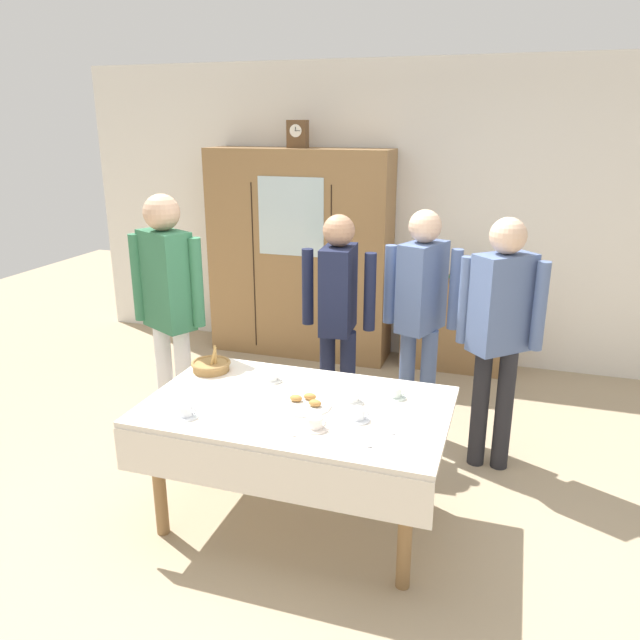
{
  "coord_description": "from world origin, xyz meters",
  "views": [
    {
      "loc": [
        1.05,
        -3.03,
        2.18
      ],
      "look_at": [
        0.0,
        0.2,
        1.08
      ],
      "focal_mm": 34.64,
      "sensor_mm": 36.0,
      "label": 1
    }
  ],
  "objects_px": {
    "tea_cup_mid_right": "(315,424)",
    "spoon_center": "(387,433)",
    "tea_cup_near_right": "(186,412)",
    "spoon_front_edge": "(364,446)",
    "bookshelf_low": "(454,324)",
    "wall_cabinet": "(300,255)",
    "person_near_right_end": "(421,304)",
    "tea_cup_far_left": "(395,393)",
    "book_stack": "(457,276)",
    "dining_table": "(295,423)",
    "mantel_clock": "(298,134)",
    "bread_basket": "(211,365)",
    "pastry_plate": "(306,403)",
    "person_beside_shelf": "(338,306)",
    "tea_cup_mid_left": "(352,398)",
    "tea_cup_front_edge": "(358,415)",
    "person_behind_table_left": "(500,322)",
    "tea_cup_back_edge": "(272,376)",
    "spoon_far_left": "(289,434)",
    "person_behind_table_right": "(168,297)"
  },
  "relations": [
    {
      "from": "tea_cup_back_edge",
      "to": "pastry_plate",
      "type": "xyz_separation_m",
      "value": [
        0.3,
        -0.25,
        -0.02
      ]
    },
    {
      "from": "tea_cup_near_right",
      "to": "tea_cup_mid_left",
      "type": "bearing_deg",
      "value": 29.08
    },
    {
      "from": "bread_basket",
      "to": "spoon_front_edge",
      "type": "relative_size",
      "value": 2.02
    },
    {
      "from": "dining_table",
      "to": "book_stack",
      "type": "distance_m",
      "value": 2.71
    },
    {
      "from": "person_behind_table_left",
      "to": "bookshelf_low",
      "type": "bearing_deg",
      "value": 104.3
    },
    {
      "from": "spoon_center",
      "to": "person_behind_table_right",
      "type": "distance_m",
      "value": 1.84
    },
    {
      "from": "book_stack",
      "to": "person_near_right_end",
      "type": "distance_m",
      "value": 1.41
    },
    {
      "from": "spoon_front_edge",
      "to": "mantel_clock",
      "type": "bearing_deg",
      "value": 115.28
    },
    {
      "from": "tea_cup_near_right",
      "to": "spoon_front_edge",
      "type": "height_order",
      "value": "tea_cup_near_right"
    },
    {
      "from": "person_beside_shelf",
      "to": "tea_cup_mid_right",
      "type": "bearing_deg",
      "value": -78.4
    },
    {
      "from": "tea_cup_mid_right",
      "to": "spoon_center",
      "type": "relative_size",
      "value": 1.09
    },
    {
      "from": "tea_cup_near_right",
      "to": "spoon_center",
      "type": "bearing_deg",
      "value": 7.91
    },
    {
      "from": "spoon_center",
      "to": "dining_table",
      "type": "bearing_deg",
      "value": 164.8
    },
    {
      "from": "tea_cup_front_edge",
      "to": "bookshelf_low",
      "type": "bearing_deg",
      "value": 85.61
    },
    {
      "from": "pastry_plate",
      "to": "bread_basket",
      "type": "bearing_deg",
      "value": 158.56
    },
    {
      "from": "bookshelf_low",
      "to": "tea_cup_mid_left",
      "type": "bearing_deg",
      "value": -96.56
    },
    {
      "from": "dining_table",
      "to": "tea_cup_near_right",
      "type": "distance_m",
      "value": 0.58
    },
    {
      "from": "dining_table",
      "to": "person_behind_table_right",
      "type": "bearing_deg",
      "value": 151.28
    },
    {
      "from": "wall_cabinet",
      "to": "person_near_right_end",
      "type": "height_order",
      "value": "wall_cabinet"
    },
    {
      "from": "spoon_far_left",
      "to": "tea_cup_back_edge",
      "type": "bearing_deg",
      "value": 119.21
    },
    {
      "from": "mantel_clock",
      "to": "pastry_plate",
      "type": "distance_m",
      "value": 3.04
    },
    {
      "from": "mantel_clock",
      "to": "tea_cup_front_edge",
      "type": "bearing_deg",
      "value": -64.32
    },
    {
      "from": "person_near_right_end",
      "to": "bread_basket",
      "type": "bearing_deg",
      "value": -139.99
    },
    {
      "from": "tea_cup_mid_right",
      "to": "spoon_front_edge",
      "type": "relative_size",
      "value": 1.09
    },
    {
      "from": "bookshelf_low",
      "to": "tea_cup_mid_left",
      "type": "relative_size",
      "value": 7.07
    },
    {
      "from": "tea_cup_mid_left",
      "to": "spoon_far_left",
      "type": "bearing_deg",
      "value": -114.03
    },
    {
      "from": "dining_table",
      "to": "wall_cabinet",
      "type": "bearing_deg",
      "value": 109.17
    },
    {
      "from": "person_behind_table_left",
      "to": "spoon_front_edge",
      "type": "bearing_deg",
      "value": -112.86
    },
    {
      "from": "pastry_plate",
      "to": "person_beside_shelf",
      "type": "height_order",
      "value": "person_beside_shelf"
    },
    {
      "from": "tea_cup_mid_left",
      "to": "person_near_right_end",
      "type": "bearing_deg",
      "value": 80.57
    },
    {
      "from": "pastry_plate",
      "to": "bookshelf_low",
      "type": "bearing_deg",
      "value": 78.86
    },
    {
      "from": "tea_cup_front_edge",
      "to": "person_behind_table_left",
      "type": "height_order",
      "value": "person_behind_table_left"
    },
    {
      "from": "person_behind_table_right",
      "to": "person_behind_table_left",
      "type": "relative_size",
      "value": 1.06
    },
    {
      "from": "tea_cup_far_left",
      "to": "tea_cup_back_edge",
      "type": "bearing_deg",
      "value": 179.69
    },
    {
      "from": "book_stack",
      "to": "pastry_plate",
      "type": "relative_size",
      "value": 0.77
    },
    {
      "from": "dining_table",
      "to": "spoon_far_left",
      "type": "xyz_separation_m",
      "value": [
        0.08,
        -0.31,
        0.1
      ]
    },
    {
      "from": "spoon_front_edge",
      "to": "pastry_plate",
      "type": "bearing_deg",
      "value": 141.01
    },
    {
      "from": "mantel_clock",
      "to": "pastry_plate",
      "type": "height_order",
      "value": "mantel_clock"
    },
    {
      "from": "wall_cabinet",
      "to": "tea_cup_far_left",
      "type": "bearing_deg",
      "value": -59.13
    },
    {
      "from": "mantel_clock",
      "to": "bread_basket",
      "type": "relative_size",
      "value": 1.0
    },
    {
      "from": "mantel_clock",
      "to": "bread_basket",
      "type": "bearing_deg",
      "value": -83.65
    },
    {
      "from": "tea_cup_back_edge",
      "to": "person_behind_table_left",
      "type": "height_order",
      "value": "person_behind_table_left"
    },
    {
      "from": "tea_cup_near_right",
      "to": "person_beside_shelf",
      "type": "xyz_separation_m",
      "value": [
        0.41,
        1.38,
        0.21
      ]
    },
    {
      "from": "bookshelf_low",
      "to": "person_beside_shelf",
      "type": "xyz_separation_m",
      "value": [
        -0.65,
        -1.55,
        0.55
      ]
    },
    {
      "from": "mantel_clock",
      "to": "tea_cup_mid_right",
      "type": "height_order",
      "value": "mantel_clock"
    },
    {
      "from": "book_stack",
      "to": "person_behind_table_left",
      "type": "xyz_separation_m",
      "value": [
        0.43,
        -1.67,
        0.14
      ]
    },
    {
      "from": "wall_cabinet",
      "to": "book_stack",
      "type": "relative_size",
      "value": 8.96
    },
    {
      "from": "bookshelf_low",
      "to": "tea_cup_mid_right",
      "type": "bearing_deg",
      "value": -97.64
    },
    {
      "from": "pastry_plate",
      "to": "spoon_front_edge",
      "type": "xyz_separation_m",
      "value": [
        0.4,
        -0.33,
        -0.01
      ]
    },
    {
      "from": "mantel_clock",
      "to": "spoon_far_left",
      "type": "height_order",
      "value": "mantel_clock"
    }
  ]
}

